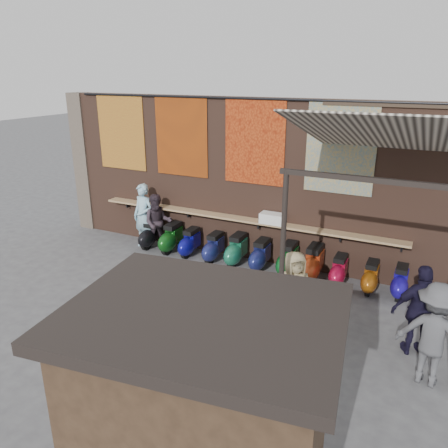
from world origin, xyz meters
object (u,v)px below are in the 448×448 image
scooter_stool_7 (313,264)px  shopper_tan (294,290)px  scooter_stool_2 (190,243)px  scooter_stool_5 (261,255)px  scooter_stool_10 (400,282)px  shelf_box (272,218)px  scooter_stool_3 (214,248)px  shopper_grey (434,335)px  scooter_stool_6 (288,259)px  scooter_stool_8 (339,271)px  market_stall (205,427)px  scooter_stool_9 (371,277)px  diner_right (158,222)px  scooter_stool_1 (172,238)px  scooter_stool_0 (151,235)px  shopper_navy (421,311)px  diner_left (143,216)px

scooter_stool_7 → shopper_tan: size_ratio=0.57×
scooter_stool_2 → scooter_stool_7: bearing=-0.2°
scooter_stool_5 → shopper_tan: (1.46, -2.08, 0.39)m
scooter_stool_10 → shelf_box: bearing=175.2°
shelf_box → scooter_stool_2: size_ratio=0.78×
scooter_stool_3 → shopper_grey: (5.06, -2.63, 0.48)m
shelf_box → scooter_stool_3: 1.70m
scooter_stool_6 → scooter_stool_8: 1.20m
scooter_stool_2 → scooter_stool_5: 1.97m
scooter_stool_8 → scooter_stool_7: bearing=-179.0°
shelf_box → market_stall: bearing=-75.8°
scooter_stool_3 → scooter_stool_10: (4.41, 0.06, -0.02)m
scooter_stool_9 → scooter_stool_5: bearing=-180.0°
scooter_stool_8 → diner_right: (-4.81, -0.02, 0.43)m
scooter_stool_1 → shopper_tan: (4.00, -2.11, 0.37)m
scooter_stool_5 → shopper_tan: shopper_tan is taller
shelf_box → scooter_stool_0: bearing=-175.7°
scooter_stool_7 → scooter_stool_9: (1.27, -0.00, -0.07)m
shelf_box → shopper_navy: bearing=-33.0°
scooter_stool_10 → scooter_stool_0: bearing=-180.0°
scooter_stool_0 → scooter_stool_8: 5.09m
scooter_stool_3 → shopper_navy: shopper_navy is taller
scooter_stool_6 → market_stall: (1.10, -6.11, 0.83)m
scooter_stool_6 → scooter_stool_7: (0.61, -0.03, 0.02)m
scooter_stool_1 → shopper_grey: shopper_grey is taller
diner_right → scooter_stool_1: bearing=-26.5°
market_stall → scooter_stool_9: bearing=75.4°
scooter_stool_0 → scooter_stool_7: scooter_stool_7 is taller
scooter_stool_9 → scooter_stool_10: bearing=3.7°
diner_right → market_stall: 7.69m
scooter_stool_1 → diner_left: diner_left is taller
scooter_stool_0 → scooter_stool_10: scooter_stool_0 is taller
scooter_stool_0 → scooter_stool_10: 6.37m
shelf_box → scooter_stool_8: (1.71, -0.28, -0.91)m
scooter_stool_8 → diner_right: size_ratio=0.47×
diner_left → scooter_stool_9: bearing=10.7°
scooter_stool_1 → diner_right: size_ratio=0.53×
scooter_stool_7 → scooter_stool_3: bearing=-179.3°
scooter_stool_7 → diner_left: (-4.68, -0.01, 0.47)m
diner_right → market_stall: market_stall is taller
scooter_stool_1 → diner_right: diner_right is taller
scooter_stool_1 → shopper_grey: 6.91m
scooter_stool_2 → diner_left: bearing=-179.1°
scooter_stool_1 → scooter_stool_7: bearing=-0.3°
scooter_stool_5 → shopper_grey: (3.82, -2.66, 0.47)m
scooter_stool_1 → diner_right: bearing=-175.3°
scooter_stool_2 → scooter_stool_10: bearing=0.3°
scooter_stool_2 → diner_right: size_ratio=0.48×
diner_right → scooter_stool_0: bearing=139.2°
scooter_stool_0 → scooter_stool_9: 5.77m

